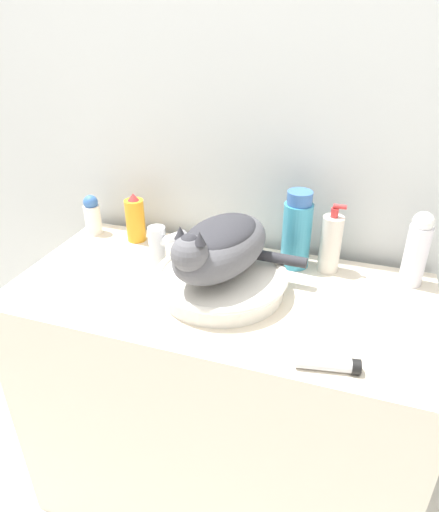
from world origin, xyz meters
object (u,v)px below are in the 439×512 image
at_px(cream_tube, 329,364).
at_px(lotion_bottle_white, 417,249).
at_px(cat, 220,245).
at_px(deodorant_stick, 92,215).
at_px(spray_bottle_trigger, 135,219).
at_px(soap_pump_bottle, 331,243).
at_px(faucet, 160,246).
at_px(mouthwash_bottle, 297,231).

bearing_deg(cream_tube, lotion_bottle_white, 67.69).
relative_size(cat, deodorant_stick, 2.74).
distance_m(spray_bottle_trigger, cream_tube, 0.76).
relative_size(spray_bottle_trigger, cream_tube, 1.17).
bearing_deg(spray_bottle_trigger, cream_tube, -32.08).
xyz_separation_m(lotion_bottle_white, soap_pump_bottle, (-0.22, 0.00, -0.02)).
bearing_deg(faucet, soap_pump_bottle, 32.70).
relative_size(soap_pump_bottle, cream_tube, 1.50).
xyz_separation_m(deodorant_stick, cream_tube, (0.80, -0.40, -0.05)).
xyz_separation_m(faucet, cream_tube, (0.49, -0.26, -0.06)).
bearing_deg(soap_pump_bottle, lotion_bottle_white, 0.00).
bearing_deg(cat, deodorant_stick, -97.08).
bearing_deg(deodorant_stick, lotion_bottle_white, 0.00).
bearing_deg(spray_bottle_trigger, soap_pump_bottle, -0.00).
bearing_deg(mouthwash_bottle, deodorant_stick, -180.00).
distance_m(cat, spray_bottle_trigger, 0.40).
xyz_separation_m(spray_bottle_trigger, mouthwash_bottle, (0.50, -0.00, 0.04)).
xyz_separation_m(lotion_bottle_white, mouthwash_bottle, (-0.31, 0.00, 0.00)).
height_order(cat, deodorant_stick, cat).
bearing_deg(deodorant_stick, soap_pump_bottle, 0.00).
bearing_deg(soap_pump_bottle, deodorant_stick, -180.00).
bearing_deg(lotion_bottle_white, cat, -156.50).
xyz_separation_m(spray_bottle_trigger, lotion_bottle_white, (0.81, -0.00, 0.03)).
distance_m(mouthwash_bottle, cream_tube, 0.44).
relative_size(faucet, mouthwash_bottle, 0.65).
distance_m(soap_pump_bottle, mouthwash_bottle, 0.10).
height_order(lotion_bottle_white, soap_pump_bottle, lotion_bottle_white).
xyz_separation_m(faucet, deodorant_stick, (-0.30, 0.14, -0.01)).
distance_m(lotion_bottle_white, soap_pump_bottle, 0.22).
bearing_deg(lotion_bottle_white, faucet, -167.61).
distance_m(mouthwash_bottle, deodorant_stick, 0.65).
xyz_separation_m(soap_pump_bottle, deodorant_stick, (-0.75, -0.00, -0.02)).
height_order(lotion_bottle_white, deodorant_stick, lotion_bottle_white).
bearing_deg(deodorant_stick, faucet, -25.36).
relative_size(cat, soap_pump_bottle, 1.79).
bearing_deg(spray_bottle_trigger, cat, -30.55).
bearing_deg(soap_pump_bottle, faucet, -161.90).
height_order(faucet, mouthwash_bottle, mouthwash_bottle).
distance_m(faucet, deodorant_stick, 0.34).
distance_m(spray_bottle_trigger, deodorant_stick, 0.15).
bearing_deg(cream_tube, spray_bottle_trigger, 147.92).
relative_size(cat, spray_bottle_trigger, 2.29).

